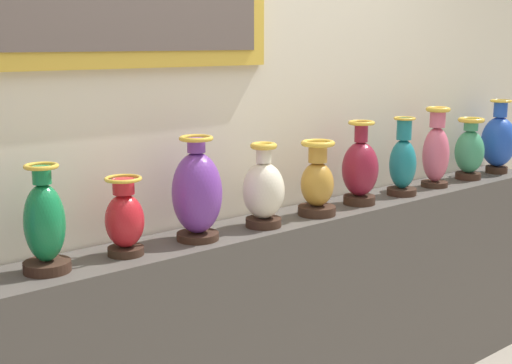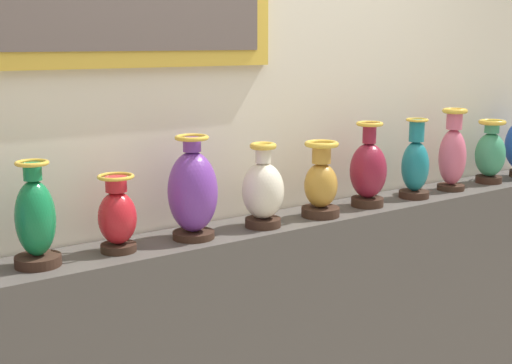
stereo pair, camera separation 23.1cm
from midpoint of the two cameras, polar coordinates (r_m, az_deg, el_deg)
The scene contains 12 objects.
display_shelf at distance 2.97m, azimuth -2.29°, elevation -12.82°, with size 3.85×0.30×0.99m, color #4C4742.
back_wall at distance 2.87m, azimuth -5.27°, elevation 8.70°, with size 5.48×0.14×3.13m.
vase_emerald at distance 2.33m, azimuth -19.50°, elevation -3.40°, with size 0.15×0.15×0.35m.
vase_crimson at distance 2.44m, azimuth -13.28°, elevation -3.00°, with size 0.13×0.13×0.27m.
vase_violet at distance 2.57m, azimuth -7.37°, elevation -0.94°, with size 0.18×0.18×0.38m.
vase_ivory at distance 2.74m, azimuth -1.79°, elevation -0.74°, with size 0.17×0.17×0.33m.
vase_ochre at distance 2.93m, azimuth 2.75°, elevation -0.09°, with size 0.16×0.16×0.32m.
vase_burgundy at distance 3.14m, azimuth 6.37°, elevation 1.02°, with size 0.16×0.16×0.37m.
vase_teal at distance 3.36m, azimuth 9.90°, elevation 1.52°, with size 0.14×0.14×0.37m.
vase_rose at distance 3.58m, azimuth 12.62°, elevation 2.44°, with size 0.13×0.13×0.40m.
vase_jade at distance 3.84m, azimuth 15.29°, elevation 2.46°, with size 0.15×0.15×0.33m.
vase_sapphire at distance 4.06m, azimuth 17.53°, elevation 3.18°, with size 0.19×0.19×0.40m.
Camera 1 is at (-1.77, -2.05, 1.71)m, focal length 49.35 mm.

